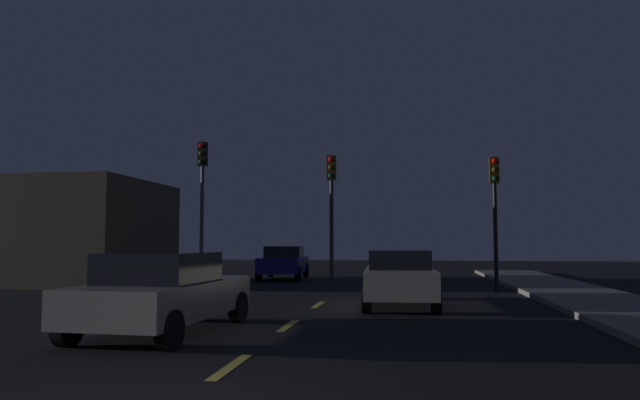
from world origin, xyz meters
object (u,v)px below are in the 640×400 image
car_stopped_ahead (399,277)px  car_adjacent_lane (163,292)px  traffic_signal_right (495,196)px  car_oncoming_far (284,262)px  traffic_signal_left (202,186)px  traffic_signal_center (331,195)px

car_stopped_ahead → car_adjacent_lane: size_ratio=1.07×
traffic_signal_right → car_oncoming_far: size_ratio=1.15×
car_oncoming_far → traffic_signal_right: bearing=-30.8°
car_adjacent_lane → traffic_signal_right: bearing=53.6°
traffic_signal_right → car_stopped_ahead: 6.36m
traffic_signal_left → car_adjacent_lane: bearing=-73.1°
traffic_signal_center → traffic_signal_right: traffic_signal_center is taller
traffic_signal_center → traffic_signal_right: bearing=-0.0°
car_stopped_ahead → car_adjacent_lane: 6.75m
traffic_signal_right → traffic_signal_left: bearing=180.0°
traffic_signal_left → traffic_signal_center: size_ratio=1.13×
car_stopped_ahead → car_oncoming_far: (-5.31, 9.98, 0.00)m
traffic_signal_right → car_oncoming_far: bearing=149.2°
traffic_signal_center → car_oncoming_far: 6.40m
traffic_signal_center → car_oncoming_far: size_ratio=1.20×
traffic_signal_right → car_adjacent_lane: bearing=-126.4°
traffic_signal_right → car_stopped_ahead: size_ratio=1.00×
traffic_signal_left → traffic_signal_right: (10.54, -0.00, -0.52)m
car_adjacent_lane → car_stopped_ahead: bearing=51.0°
traffic_signal_center → car_adjacent_lane: bearing=-100.0°
car_stopped_ahead → traffic_signal_left: bearing=146.3°
traffic_signal_center → car_stopped_ahead: bearing=-63.3°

